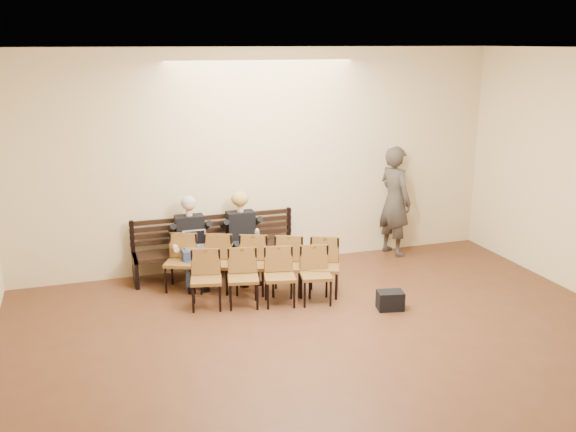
% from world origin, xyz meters
% --- Properties ---
extents(ground, '(10.00, 10.00, 0.00)m').
position_xyz_m(ground, '(0.00, 0.00, 0.00)').
color(ground, '#57311D').
rests_on(ground, ground).
extents(room_walls, '(8.02, 10.01, 3.51)m').
position_xyz_m(room_walls, '(0.00, 0.79, 2.54)').
color(room_walls, beige).
rests_on(room_walls, ground).
extents(bench, '(2.60, 0.90, 0.45)m').
position_xyz_m(bench, '(-0.85, 4.65, 0.23)').
color(bench, black).
rests_on(bench, ground).
extents(seated_man, '(0.54, 0.74, 1.29)m').
position_xyz_m(seated_man, '(-1.27, 4.53, 0.65)').
color(seated_man, black).
rests_on(seated_man, ground).
extents(seated_woman, '(0.53, 0.74, 1.24)m').
position_xyz_m(seated_woman, '(-0.46, 4.53, 0.62)').
color(seated_woman, black).
rests_on(seated_woman, ground).
extents(laptop, '(0.36, 0.29, 0.25)m').
position_xyz_m(laptop, '(-1.22, 4.32, 0.58)').
color(laptop, silver).
rests_on(laptop, bench).
extents(water_bottle, '(0.09, 0.09, 0.25)m').
position_xyz_m(water_bottle, '(-0.31, 4.23, 0.58)').
color(water_bottle, silver).
rests_on(water_bottle, bench).
extents(bag, '(0.39, 0.31, 0.26)m').
position_xyz_m(bag, '(1.12, 2.58, 0.13)').
color(bag, black).
rests_on(bag, ground).
extents(passerby, '(0.72, 0.91, 2.17)m').
position_xyz_m(passerby, '(2.28, 4.75, 1.08)').
color(passerby, '#35312B').
rests_on(passerby, ground).
extents(chair_row_front, '(2.51, 1.45, 0.83)m').
position_xyz_m(chair_row_front, '(-0.52, 3.80, 0.42)').
color(chair_row_front, brown).
rests_on(chair_row_front, ground).
extents(chair_row_back, '(2.00, 0.82, 0.80)m').
position_xyz_m(chair_row_back, '(-0.51, 3.28, 0.40)').
color(chair_row_back, brown).
rests_on(chair_row_back, ground).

